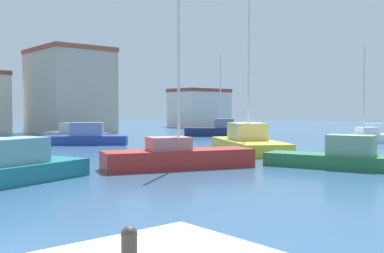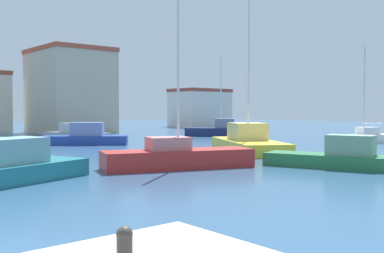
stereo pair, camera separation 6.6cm
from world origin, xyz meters
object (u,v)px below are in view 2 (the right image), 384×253
Objects in this scene: mooring_bollard at (125,244)px; sailboat_red_mid_harbor at (177,156)px; sailboat_navy_inner_mooring at (221,130)px; motorboat_blue_far_left at (86,137)px; motorboat_green_behind_lamppost at (337,157)px; sailboat_yellow_distant_north at (248,142)px; motorboat_grey_outer_mooring at (76,133)px; sailboat_white_center_channel at (364,137)px.

sailboat_red_mid_harbor reaches higher than mooring_bollard.
motorboat_blue_far_left is at bearing -175.18° from sailboat_navy_inner_mooring.
sailboat_navy_inner_mooring is 1.30× the size of motorboat_blue_far_left.
motorboat_blue_far_left is at bearing 95.96° from motorboat_green_behind_lamppost.
sailboat_red_mid_harbor is at bearing -157.21° from sailboat_yellow_distant_north.
motorboat_grey_outer_mooring is (-13.23, 5.85, -0.11)m from sailboat_navy_inner_mooring.
mooring_bollard is at bearing -115.27° from motorboat_grey_outer_mooring.
sailboat_navy_inner_mooring is 0.99× the size of sailboat_red_mid_harbor.
motorboat_grey_outer_mooring is at bearing 156.16° from sailboat_navy_inner_mooring.
mooring_bollard is at bearing -135.52° from sailboat_navy_inner_mooring.
sailboat_red_mid_harbor is (-3.59, -15.87, -0.06)m from motorboat_blue_far_left.
motorboat_green_behind_lamppost reaches higher than motorboat_grey_outer_mooring.
mooring_bollard is at bearing -155.17° from sailboat_white_center_channel.
motorboat_grey_outer_mooring is at bearing 126.44° from sailboat_white_center_channel.
sailboat_navy_inner_mooring is 1.26× the size of motorboat_green_behind_lamppost.
sailboat_white_center_channel is at bearing 6.92° from sailboat_red_mid_harbor.
motorboat_green_behind_lamppost is 0.84× the size of sailboat_white_center_channel.
motorboat_green_behind_lamppost is 9.00m from sailboat_yellow_distant_north.
motorboat_grey_outer_mooring is (6.22, 23.05, -0.04)m from sailboat_red_mid_harbor.
sailboat_navy_inner_mooring reaches higher than sailboat_white_center_channel.
sailboat_yellow_distant_north reaches higher than sailboat_red_mid_harbor.
motorboat_blue_far_left reaches higher than motorboat_grey_outer_mooring.
sailboat_white_center_channel is 0.77× the size of sailboat_yellow_distant_north.
mooring_bollard is 0.06× the size of sailboat_white_center_channel.
motorboat_green_behind_lamppost is (-13.71, -21.95, -0.11)m from sailboat_navy_inner_mooring.
motorboat_grey_outer_mooring reaches higher than mooring_bollard.
sailboat_red_mid_harbor reaches higher than motorboat_green_behind_lamppost.
motorboat_green_behind_lamppost is at bearing -110.08° from sailboat_yellow_distant_north.
sailboat_white_center_channel is 12.54m from sailboat_yellow_distant_north.
sailboat_red_mid_harbor is at bearing -138.50° from sailboat_navy_inner_mooring.
sailboat_navy_inner_mooring is at bearing 41.50° from sailboat_red_mid_harbor.
sailboat_white_center_channel is at bearing -36.83° from motorboat_blue_far_left.
sailboat_white_center_channel reaches higher than motorboat_grey_outer_mooring.
sailboat_navy_inner_mooring is 25.97m from sailboat_red_mid_harbor.
sailboat_white_center_channel is 21.48m from sailboat_red_mid_harbor.
sailboat_navy_inner_mooring is 14.74m from sailboat_white_center_channel.
motorboat_blue_far_left is 16.27m from sailboat_red_mid_harbor.
motorboat_grey_outer_mooring is (2.63, 7.18, -0.10)m from motorboat_blue_far_left.
sailboat_white_center_channel is (17.73, -13.28, -0.11)m from motorboat_blue_far_left.
motorboat_blue_far_left is 13.24m from sailboat_yellow_distant_north.
sailboat_navy_inner_mooring is at bearing 44.48° from mooring_bollard.
mooring_bollard is 34.92m from sailboat_white_center_channel.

